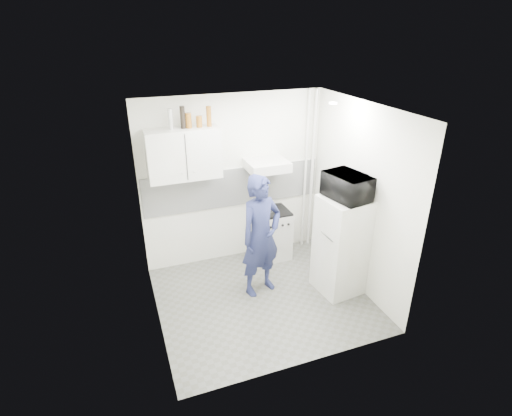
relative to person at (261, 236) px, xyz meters
name	(u,v)px	position (x,y,z in m)	size (l,w,h in m)	color
floor	(262,298)	(-0.05, -0.21, -0.87)	(2.80, 2.80, 0.00)	#5A5B55
ceiling	(264,109)	(-0.05, -0.21, 1.73)	(2.80, 2.80, 0.00)	white
wall_back	(233,181)	(-0.05, 1.04, 0.43)	(2.80, 2.80, 0.00)	silver
wall_left	(149,232)	(-1.45, -0.21, 0.43)	(2.60, 2.60, 0.00)	silver
wall_right	(359,199)	(1.35, -0.21, 0.43)	(2.60, 2.60, 0.00)	silver
person	(261,236)	(0.00, 0.00, 0.00)	(0.63, 0.41, 1.73)	#1F254D
stove	(273,234)	(0.51, 0.79, -0.47)	(0.49, 0.49, 0.79)	beige
fridge	(341,245)	(1.05, -0.35, -0.16)	(0.58, 0.58, 1.41)	beige
stove_top	(273,211)	(0.51, 0.79, -0.06)	(0.47, 0.47, 0.03)	black
saucepan	(268,208)	(0.42, 0.81, 0.00)	(0.17, 0.17, 0.09)	silver
microwave	(347,187)	(1.05, -0.35, 0.71)	(0.41, 0.60, 0.33)	black
bottle_c	(171,119)	(-0.94, 0.87, 1.47)	(0.07, 0.07, 0.27)	silver
bottle_d	(183,117)	(-0.78, 0.87, 1.48)	(0.07, 0.07, 0.29)	black
canister_a	(189,121)	(-0.70, 0.87, 1.43)	(0.08, 0.08, 0.20)	brown
canister_b	(199,121)	(-0.56, 0.87, 1.41)	(0.08, 0.08, 0.15)	brown
bottle_e	(209,116)	(-0.43, 0.87, 1.47)	(0.07, 0.07, 0.27)	brown
upper_cabinet	(184,154)	(-0.80, 0.87, 0.98)	(1.00, 0.35, 0.70)	beige
range_hood	(267,165)	(0.40, 0.79, 0.70)	(0.60, 0.50, 0.14)	beige
backsplash	(234,187)	(-0.05, 1.03, 0.33)	(2.74, 0.03, 0.60)	white
pipe_a	(312,172)	(1.25, 0.96, 0.43)	(0.05, 0.05, 2.60)	beige
pipe_b	(305,173)	(1.13, 0.96, 0.43)	(0.04, 0.04, 2.60)	beige
ceiling_spot_fixture	(333,103)	(0.95, -0.01, 1.70)	(0.10, 0.10, 0.02)	white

